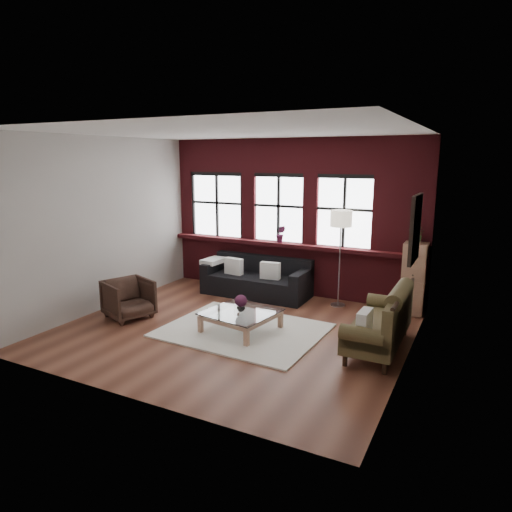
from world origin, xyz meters
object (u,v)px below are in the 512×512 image
at_px(vintage_settee, 379,319).
at_px(coffee_table, 241,321).
at_px(armchair, 129,299).
at_px(vase, 241,307).
at_px(floor_lamp, 340,255).
at_px(drawer_chest, 414,278).
at_px(dark_sofa, 256,277).

distance_m(vintage_settee, coffee_table, 2.21).
bearing_deg(armchair, coffee_table, -60.13).
relative_size(coffee_table, vase, 7.63).
bearing_deg(coffee_table, floor_lamp, 62.85).
distance_m(coffee_table, drawer_chest, 3.29).
bearing_deg(dark_sofa, armchair, -122.29).
bearing_deg(drawer_chest, vase, -136.94).
distance_m(coffee_table, vase, 0.25).
bearing_deg(armchair, vase, -60.13).
xyz_separation_m(vintage_settee, drawer_chest, (0.21, 1.93, 0.18)).
relative_size(dark_sofa, vase, 15.92).
xyz_separation_m(armchair, coffee_table, (2.11, 0.32, -0.18)).
relative_size(vase, drawer_chest, 0.11).
xyz_separation_m(vase, drawer_chest, (2.38, 2.22, 0.24)).
bearing_deg(vase, armchair, -171.29).
xyz_separation_m(dark_sofa, floor_lamp, (1.73, 0.10, 0.60)).
height_order(dark_sofa, armchair, dark_sofa).
bearing_deg(drawer_chest, armchair, -150.43).
height_order(armchair, coffee_table, armchair).
distance_m(dark_sofa, floor_lamp, 1.83).
bearing_deg(dark_sofa, vintage_settee, -29.60).
bearing_deg(vase, coffee_table, -135.00).
relative_size(dark_sofa, floor_lamp, 1.10).
bearing_deg(drawer_chest, dark_sofa, -174.32).
distance_m(drawer_chest, floor_lamp, 1.40).
xyz_separation_m(vintage_settee, armchair, (-4.27, -0.62, -0.13)).
distance_m(armchair, drawer_chest, 5.17).
distance_m(coffee_table, floor_lamp, 2.41).
height_order(armchair, vase, armchair).
bearing_deg(drawer_chest, floor_lamp, -171.35).
bearing_deg(coffee_table, armchair, -171.29).
bearing_deg(vintage_settee, vase, -172.28).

